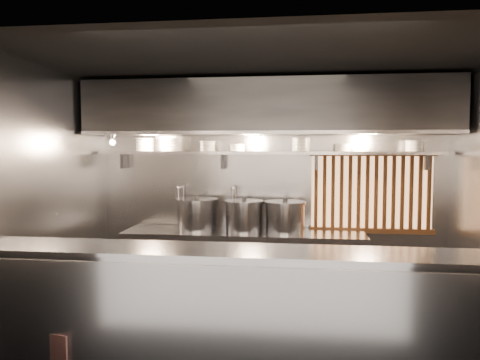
% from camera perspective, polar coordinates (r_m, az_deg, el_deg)
% --- Properties ---
extents(floor, '(4.50, 4.50, 0.00)m').
position_cam_1_polar(floor, '(5.03, 2.34, -18.79)').
color(floor, black).
rests_on(floor, ground).
extents(ceiling, '(4.50, 4.50, 0.00)m').
position_cam_1_polar(ceiling, '(4.72, 2.43, 14.39)').
color(ceiling, black).
rests_on(ceiling, wall_back).
extents(wall_back, '(4.50, 0.00, 4.50)m').
position_cam_1_polar(wall_back, '(6.16, 3.61, -1.13)').
color(wall_back, gray).
rests_on(wall_back, floor).
extents(wall_left, '(0.00, 3.00, 3.00)m').
position_cam_1_polar(wall_left, '(5.36, -22.36, -2.18)').
color(wall_left, gray).
rests_on(wall_left, floor).
extents(serving_counter, '(4.50, 0.56, 1.13)m').
position_cam_1_polar(serving_counter, '(3.94, 1.07, -16.56)').
color(serving_counter, '#9E9EA3').
rests_on(serving_counter, floor).
extents(cooking_bench, '(3.00, 0.70, 0.90)m').
position_cam_1_polar(cooking_bench, '(5.99, 0.41, -10.51)').
color(cooking_bench, '#9E9EA3').
rests_on(cooking_bench, floor).
extents(bowl_shelf, '(4.40, 0.34, 0.04)m').
position_cam_1_polar(bowl_shelf, '(5.96, 3.51, 3.32)').
color(bowl_shelf, '#9E9EA3').
rests_on(bowl_shelf, wall_back).
extents(exhaust_hood, '(4.40, 0.81, 0.65)m').
position_cam_1_polar(exhaust_hood, '(5.76, 3.39, 8.72)').
color(exhaust_hood, '#2D2D30').
rests_on(exhaust_hood, ceiling).
extents(wood_screen, '(1.56, 0.09, 1.04)m').
position_cam_1_polar(wood_screen, '(6.17, 15.72, -1.45)').
color(wood_screen, '#FFB772').
rests_on(wood_screen, wall_back).
extents(faucet_left, '(0.04, 0.30, 0.50)m').
position_cam_1_polar(faucet_left, '(6.22, -7.11, -1.96)').
color(faucet_left, silver).
rests_on(faucet_left, wall_back).
extents(faucet_right, '(0.04, 0.30, 0.50)m').
position_cam_1_polar(faucet_right, '(6.08, -0.71, -2.07)').
color(faucet_right, silver).
rests_on(faucet_right, wall_back).
extents(heat_lamp, '(0.25, 0.35, 0.20)m').
position_cam_1_polar(heat_lamp, '(5.94, -15.47, 4.99)').
color(heat_lamp, '#9E9EA3').
rests_on(heat_lamp, exhaust_hood).
extents(pendant_bulb, '(0.09, 0.09, 0.19)m').
position_cam_1_polar(pendant_bulb, '(5.84, 2.46, 4.12)').
color(pendant_bulb, '#2D2D30').
rests_on(pendant_bulb, exhaust_hood).
extents(stock_pot_left, '(0.71, 0.71, 0.44)m').
position_cam_1_polar(stock_pot_left, '(6.00, -5.27, -4.14)').
color(stock_pot_left, '#9E9EA3').
rests_on(stock_pot_left, cooking_bench).
extents(stock_pot_mid, '(0.61, 0.61, 0.43)m').
position_cam_1_polar(stock_pot_mid, '(5.86, 0.51, -4.37)').
color(stock_pot_mid, '#9E9EA3').
rests_on(stock_pot_mid, cooking_bench).
extents(stock_pot_right, '(0.67, 0.67, 0.42)m').
position_cam_1_polar(stock_pot_right, '(5.84, 5.52, -4.45)').
color(stock_pot_right, '#9E9EA3').
rests_on(stock_pot_right, cooking_bench).
extents(red_placard, '(0.24, 0.07, 0.33)m').
position_cam_1_polar(red_placard, '(4.25, -21.62, -19.14)').
color(red_placard, red).
rests_on(red_placard, serving_counter).
extents(bowl_stack_0, '(0.24, 0.24, 0.17)m').
position_cam_1_polar(bowl_stack_0, '(6.28, -11.54, 4.24)').
color(bowl_stack_0, white).
rests_on(bowl_stack_0, bowl_shelf).
extents(bowl_stack_1, '(0.21, 0.21, 0.17)m').
position_cam_1_polar(bowl_stack_1, '(6.16, -7.97, 4.29)').
color(bowl_stack_1, white).
rests_on(bowl_stack_1, bowl_shelf).
extents(bowl_stack_2, '(0.21, 0.21, 0.13)m').
position_cam_1_polar(bowl_stack_2, '(6.06, -3.98, 4.14)').
color(bowl_stack_2, white).
rests_on(bowl_stack_2, bowl_shelf).
extents(bowl_stack_3, '(0.21, 0.21, 0.09)m').
position_cam_1_polar(bowl_stack_3, '(6.00, -0.36, 3.97)').
color(bowl_stack_3, white).
rests_on(bowl_stack_3, bowl_shelf).
extents(bowl_stack_4, '(0.23, 0.23, 0.17)m').
position_cam_1_polar(bowl_stack_4, '(5.94, 7.46, 4.31)').
color(bowl_stack_4, white).
rests_on(bowl_stack_4, bowl_shelf).
extents(bowl_stack_5, '(0.20, 0.20, 0.09)m').
position_cam_1_polar(bowl_stack_5, '(5.97, 12.41, 3.88)').
color(bowl_stack_5, white).
rests_on(bowl_stack_5, bowl_shelf).
extents(bowl_stack_6, '(0.23, 0.23, 0.13)m').
position_cam_1_polar(bowl_stack_6, '(6.10, 20.51, 3.90)').
color(bowl_stack_6, white).
rests_on(bowl_stack_6, bowl_shelf).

